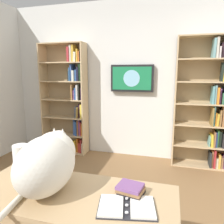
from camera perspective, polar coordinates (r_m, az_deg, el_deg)
wall_back at (r=3.79m, az=4.75°, el=8.29°), size 4.52×0.06×2.70m
bookshelf_left at (r=3.62m, az=24.67°, el=1.98°), size 0.85×0.28×2.04m
bookshelf_right at (r=4.01m, az=-11.21°, el=3.48°), size 0.85×0.28×2.01m
wall_mounted_tv at (r=3.69m, az=5.35°, el=8.96°), size 0.73×0.07×0.46m
desk at (r=1.55m, az=-11.15°, el=-24.81°), size 1.35×0.57×0.73m
cat at (r=1.48m, az=-16.65°, el=-12.47°), size 0.33×0.63×0.39m
open_binder at (r=1.34m, az=3.96°, el=-23.93°), size 0.37×0.28×0.02m
paper_towel_roll at (r=1.76m, az=-23.15°, el=-11.93°), size 0.11×0.11×0.24m
desk_book_stack at (r=1.45m, az=5.00°, el=-20.02°), size 0.18×0.16×0.07m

